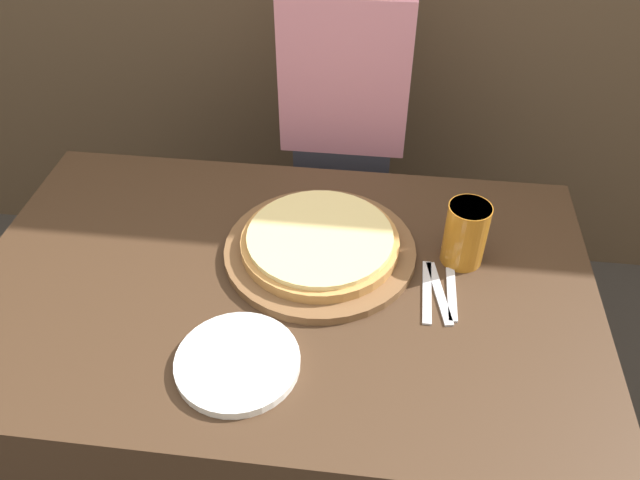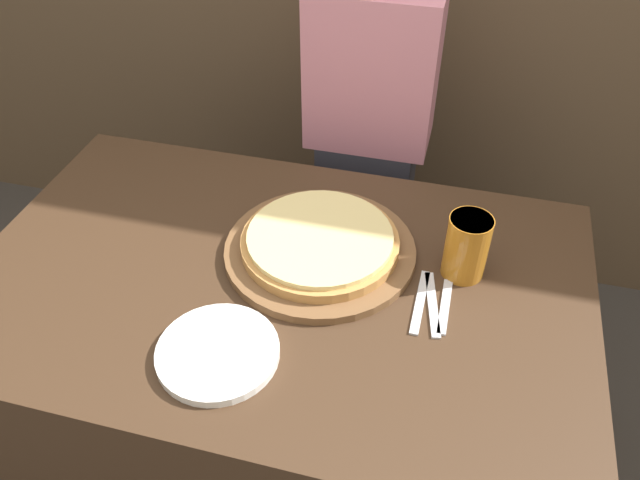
{
  "view_description": "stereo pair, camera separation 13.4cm",
  "coord_description": "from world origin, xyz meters",
  "views": [
    {
      "loc": [
        0.19,
        -0.91,
        1.65
      ],
      "look_at": [
        0.07,
        0.09,
        0.77
      ],
      "focal_mm": 35.0,
      "sensor_mm": 36.0,
      "label": 1
    },
    {
      "loc": [
        0.32,
        -0.89,
        1.65
      ],
      "look_at": [
        0.07,
        0.09,
        0.77
      ],
      "focal_mm": 35.0,
      "sensor_mm": 36.0,
      "label": 2
    }
  ],
  "objects": [
    {
      "name": "dining_table",
      "position": [
        0.0,
        0.0,
        0.36
      ],
      "size": [
        1.31,
        0.83,
        0.73
      ],
      "color": "#3D2819",
      "rests_on": "ground_plane"
    },
    {
      "name": "spoon",
      "position": [
        0.35,
        -0.0,
        0.73
      ],
      "size": [
        0.02,
        0.15,
        0.0
      ],
      "color": "silver",
      "rests_on": "dining_table"
    },
    {
      "name": "beer_glass",
      "position": [
        0.38,
        0.11,
        0.81
      ],
      "size": [
        0.09,
        0.09,
        0.14
      ],
      "color": "#B7701E",
      "rests_on": "dining_table"
    },
    {
      "name": "dinner_knife",
      "position": [
        0.33,
        -0.0,
        0.73
      ],
      "size": [
        0.05,
        0.18,
        0.0
      ],
      "color": "silver",
      "rests_on": "dining_table"
    },
    {
      "name": "fork",
      "position": [
        0.3,
        -0.0,
        0.73
      ],
      "size": [
        0.02,
        0.18,
        0.0
      ],
      "color": "silver",
      "rests_on": "dining_table"
    },
    {
      "name": "pizza_on_board",
      "position": [
        0.07,
        0.09,
        0.75
      ],
      "size": [
        0.42,
        0.42,
        0.06
      ],
      "color": "brown",
      "rests_on": "dining_table"
    },
    {
      "name": "ground_plane",
      "position": [
        0.0,
        0.0,
        0.0
      ],
      "size": [
        12.0,
        12.0,
        0.0
      ],
      "primitive_type": "plane",
      "color": "#38332D"
    },
    {
      "name": "diner_person",
      "position": [
        0.08,
        0.62,
        0.65
      ],
      "size": [
        0.33,
        0.2,
        1.31
      ],
      "color": "#33333D",
      "rests_on": "ground_plane"
    },
    {
      "name": "dinner_plate",
      "position": [
        -0.04,
        -0.23,
        0.74
      ],
      "size": [
        0.23,
        0.23,
        0.02
      ],
      "color": "white",
      "rests_on": "dining_table"
    }
  ]
}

